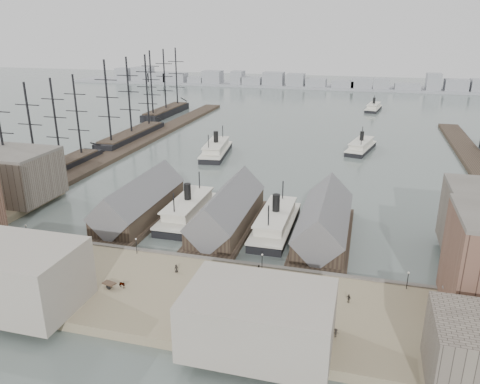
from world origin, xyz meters
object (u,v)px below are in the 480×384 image
(horse_cart_left, at_px, (34,251))
(horse_cart_center, at_px, (117,284))
(tram, at_px, (456,309))
(horse_cart_right, at_px, (248,295))
(ferry_docked_west, at_px, (188,209))

(horse_cart_left, xyz_separation_m, horse_cart_center, (26.16, -8.32, 0.01))
(tram, distance_m, horse_cart_right, 38.14)
(tram, distance_m, horse_cart_left, 90.71)
(ferry_docked_west, relative_size, horse_cart_left, 6.53)
(horse_cart_left, distance_m, horse_cart_center, 27.45)
(horse_cart_center, relative_size, horse_cart_right, 1.04)
(ferry_docked_west, height_order, horse_cart_center, ferry_docked_west)
(horse_cart_center, bearing_deg, horse_cart_right, -70.83)
(horse_cart_center, bearing_deg, ferry_docked_west, 14.52)
(horse_cart_right, bearing_deg, horse_cart_left, 79.28)
(ferry_docked_west, relative_size, tram, 2.96)
(ferry_docked_west, height_order, horse_cart_right, ferry_docked_west)
(horse_cart_left, height_order, horse_cart_right, horse_cart_right)
(horse_cart_center, xyz_separation_m, horse_cart_right, (26.59, 2.96, 0.06))
(tram, bearing_deg, ferry_docked_west, 144.47)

